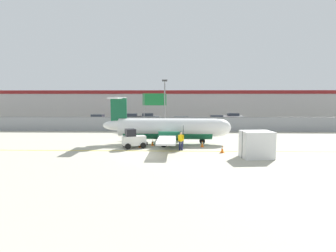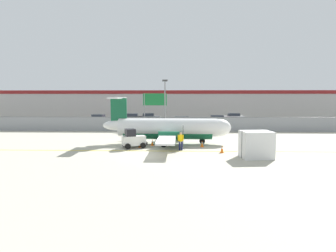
{
  "view_description": "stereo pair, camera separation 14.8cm",
  "coord_description": "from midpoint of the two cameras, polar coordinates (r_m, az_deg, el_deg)",
  "views": [
    {
      "loc": [
        1.87,
        -25.17,
        4.96
      ],
      "look_at": [
        0.89,
        7.35,
        1.8
      ],
      "focal_mm": 32.0,
      "sensor_mm": 36.0,
      "label": 1
    },
    {
      "loc": [
        2.02,
        -25.16,
        4.96
      ],
      "look_at": [
        0.89,
        7.35,
        1.8
      ],
      "focal_mm": 32.0,
      "sensor_mm": 36.0,
      "label": 2
    }
  ],
  "objects": [
    {
      "name": "traffic_cone_near_right",
      "position": [
        30.68,
        -2.85,
        -3.17
      ],
      "size": [
        0.36,
        0.36,
        0.64
      ],
      "color": "orange",
      "rests_on": "ground"
    },
    {
      "name": "parked_car_0",
      "position": [
        58.21,
        -13.14,
        1.39
      ],
      "size": [
        4.35,
        2.32,
        1.58
      ],
      "rotation": [
        0.0,
        0.0,
        3.04
      ],
      "color": "red",
      "rests_on": "parking_lot_strip"
    },
    {
      "name": "apron_light_pole",
      "position": [
        40.3,
        -0.47,
        4.61
      ],
      "size": [
        0.7,
        0.3,
        7.27
      ],
      "color": "slate",
      "rests_on": "ground"
    },
    {
      "name": "commuter_airplane",
      "position": [
        31.7,
        0.5,
        -0.53
      ],
      "size": [
        13.6,
        16.01,
        4.92
      ],
      "rotation": [
        0.0,
        0.0,
        -0.01
      ],
      "color": "white",
      "rests_on": "ground"
    },
    {
      "name": "traffic_cone_near_left",
      "position": [
        29.58,
        -5.17,
        -3.51
      ],
      "size": [
        0.36,
        0.36,
        0.64
      ],
      "color": "orange",
      "rests_on": "ground"
    },
    {
      "name": "perimeter_fence",
      "position": [
        43.38,
        -0.59,
        0.46
      ],
      "size": [
        98.0,
        0.1,
        2.1
      ],
      "color": "gray",
      "rests_on": "ground"
    },
    {
      "name": "parked_car_1",
      "position": [
        60.11,
        -6.86,
        1.63
      ],
      "size": [
        4.26,
        2.12,
        1.58
      ],
      "rotation": [
        0.0,
        0.0,
        3.18
      ],
      "color": "black",
      "rests_on": "parking_lot_strip"
    },
    {
      "name": "ground_plane",
      "position": [
        27.68,
        -2.08,
        -4.77
      ],
      "size": [
        140.0,
        140.0,
        0.01
      ],
      "color": "#B2AD99"
    },
    {
      "name": "highway_sign",
      "position": [
        45.53,
        -2.42,
        4.51
      ],
      "size": [
        3.6,
        0.14,
        5.5
      ],
      "color": "slate",
      "rests_on": "ground"
    },
    {
      "name": "ground_crew_worker",
      "position": [
        27.87,
        2.58,
        -2.72
      ],
      "size": [
        0.54,
        0.36,
        1.7
      ],
      "rotation": [
        0.0,
        0.0,
        4.66
      ],
      "color": "#191E4C",
      "rests_on": "ground"
    },
    {
      "name": "cargo_container",
      "position": [
        25.45,
        16.63,
        -3.41
      ],
      "size": [
        2.59,
        2.24,
        2.2
      ],
      "rotation": [
        0.0,
        0.0,
        0.1
      ],
      "color": "silver",
      "rests_on": "ground"
    },
    {
      "name": "parked_car_2",
      "position": [
        60.85,
        -3.57,
        1.7
      ],
      "size": [
        4.24,
        2.09,
        1.58
      ],
      "rotation": [
        0.0,
        0.0,
        0.03
      ],
      "color": "slate",
      "rests_on": "parking_lot_strip"
    },
    {
      "name": "traffic_cone_far_left",
      "position": [
        27.18,
        10.4,
        -4.39
      ],
      "size": [
        0.36,
        0.36,
        0.64
      ],
      "color": "orange",
      "rests_on": "ground"
    },
    {
      "name": "baggage_tug",
      "position": [
        29.37,
        -6.48,
        -2.52
      ],
      "size": [
        2.57,
        2.06,
        1.88
      ],
      "rotation": [
        0.0,
        0.0,
        0.39
      ],
      "color": "silver",
      "rests_on": "ground"
    },
    {
      "name": "parked_car_4",
      "position": [
        54.82,
        9.5,
        1.21
      ],
      "size": [
        4.22,
        2.05,
        1.58
      ],
      "rotation": [
        0.0,
        0.0,
        0.01
      ],
      "color": "red",
      "rests_on": "parking_lot_strip"
    },
    {
      "name": "parking_lot_strip",
      "position": [
        54.92,
        -0.05,
        0.43
      ],
      "size": [
        98.0,
        17.0,
        0.12
      ],
      "color": "#38383A",
      "rests_on": "ground"
    },
    {
      "name": "parked_car_3",
      "position": [
        50.34,
        2.87,
        0.9
      ],
      "size": [
        4.36,
        2.36,
        1.58
      ],
      "rotation": [
        0.0,
        0.0,
        0.11
      ],
      "color": "silver",
      "rests_on": "parking_lot_strip"
    },
    {
      "name": "background_building",
      "position": [
        73.2,
        0.46,
        4.21
      ],
      "size": [
        91.0,
        8.1,
        6.5
      ],
      "color": "#BCB7B2",
      "rests_on": "ground"
    },
    {
      "name": "traffic_cone_far_right",
      "position": [
        29.98,
        6.66,
        -3.41
      ],
      "size": [
        0.36,
        0.36,
        0.64
      ],
      "color": "orange",
      "rests_on": "ground"
    },
    {
      "name": "parked_car_5",
      "position": [
        62.22,
        12.38,
        1.67
      ],
      "size": [
        4.29,
        2.19,
        1.58
      ],
      "rotation": [
        0.0,
        0.0,
        3.2
      ],
      "color": "silver",
      "rests_on": "parking_lot_strip"
    }
  ]
}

